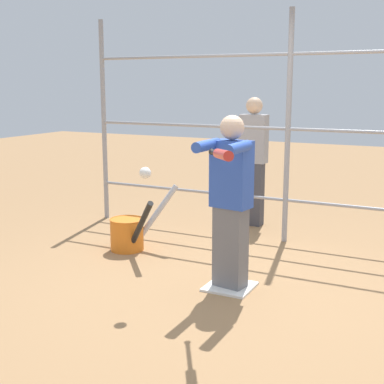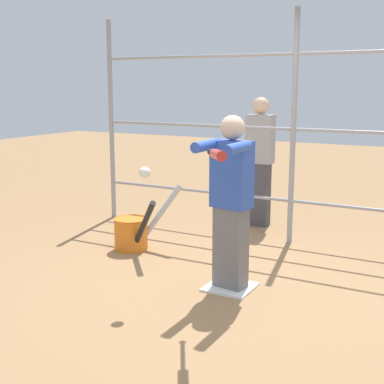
% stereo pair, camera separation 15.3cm
% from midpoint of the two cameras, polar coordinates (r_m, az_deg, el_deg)
% --- Properties ---
extents(ground_plane, '(24.00, 24.00, 0.00)m').
position_cam_midpoint_polar(ground_plane, '(4.78, 3.12, -10.15)').
color(ground_plane, '#9E754C').
extents(home_plate, '(0.40, 0.40, 0.02)m').
position_cam_midpoint_polar(home_plate, '(4.78, 3.12, -10.04)').
color(home_plate, white).
rests_on(home_plate, ground).
extents(fence_backstop, '(4.99, 0.06, 2.56)m').
position_cam_midpoint_polar(fence_backstop, '(5.97, 9.48, 6.65)').
color(fence_backstop, '#939399').
rests_on(fence_backstop, ground).
extents(batter, '(0.38, 0.55, 1.51)m').
position_cam_midpoint_polar(batter, '(4.53, 3.16, -0.58)').
color(batter, slate).
rests_on(batter, ground).
extents(baseball_bat_swinging, '(0.52, 0.81, 0.14)m').
position_cam_midpoint_polar(baseball_bat_swinging, '(3.57, 1.89, 4.05)').
color(baseball_bat_swinging, black).
extents(softball_in_flight, '(0.10, 0.10, 0.10)m').
position_cam_midpoint_polar(softball_in_flight, '(4.33, -6.03, 2.04)').
color(softball_in_flight, white).
extents(bat_bucket, '(0.71, 0.69, 0.71)m').
position_cam_midpoint_polar(bat_bucket, '(5.80, -7.47, -4.32)').
color(bat_bucket, orange).
rests_on(bat_bucket, ground).
extents(bystander_behind_fence, '(0.33, 0.21, 1.61)m').
position_cam_midpoint_polar(bystander_behind_fence, '(6.71, 5.89, 3.46)').
color(bystander_behind_fence, '#3F3F47').
rests_on(bystander_behind_fence, ground).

